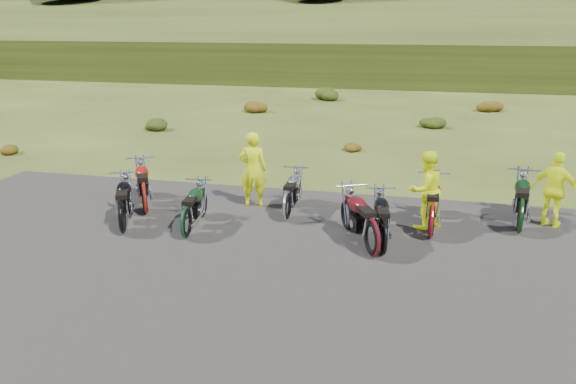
% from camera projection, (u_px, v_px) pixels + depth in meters
% --- Properties ---
extents(ground, '(300.00, 300.00, 0.00)m').
position_uv_depth(ground, '(314.00, 250.00, 11.69)').
color(ground, '#394216').
rests_on(ground, ground).
extents(gravel_pad, '(20.00, 12.00, 0.04)m').
position_uv_depth(gravel_pad, '(293.00, 294.00, 9.83)').
color(gravel_pad, black).
rests_on(gravel_pad, ground).
extents(hill_slope, '(300.00, 45.97, 9.37)m').
position_uv_depth(hill_slope, '(403.00, 64.00, 58.16)').
color(hill_slope, '#303C14').
rests_on(hill_slope, ground).
extents(hill_plateau, '(300.00, 90.00, 9.17)m').
position_uv_depth(hill_plateau, '(414.00, 41.00, 113.92)').
color(hill_plateau, '#303C14').
rests_on(hill_plateau, ground).
extents(shrub_0, '(0.77, 0.77, 0.45)m').
position_uv_depth(shrub_0, '(12.00, 148.00, 19.81)').
color(shrub_0, '#5E320B').
rests_on(shrub_0, ground).
extents(shrub_1, '(1.03, 1.03, 0.61)m').
position_uv_depth(shrub_1, '(155.00, 123.00, 24.08)').
color(shrub_1, '#1F2F0B').
rests_on(shrub_1, ground).
extents(shrub_2, '(1.30, 1.30, 0.77)m').
position_uv_depth(shrub_2, '(255.00, 105.00, 28.35)').
color(shrub_2, '#5E320B').
rests_on(shrub_2, ground).
extents(shrub_3, '(1.56, 1.56, 0.92)m').
position_uv_depth(shrub_3, '(328.00, 92.00, 32.63)').
color(shrub_3, '#1F2F0B').
rests_on(shrub_3, ground).
extents(shrub_4, '(0.77, 0.77, 0.45)m').
position_uv_depth(shrub_4, '(350.00, 145.00, 20.26)').
color(shrub_4, '#5E320B').
rests_on(shrub_4, ground).
extents(shrub_5, '(1.03, 1.03, 0.61)m').
position_uv_depth(shrub_5, '(432.00, 121.00, 24.53)').
color(shrub_5, '#1F2F0B').
rests_on(shrub_5, ground).
extents(shrub_6, '(1.30, 1.30, 0.77)m').
position_uv_depth(shrub_6, '(489.00, 104.00, 28.80)').
color(shrub_6, '#5E320B').
rests_on(shrub_6, ground).
extents(motorcycle_0, '(1.53, 2.24, 1.12)m').
position_uv_depth(motorcycle_0, '(124.00, 234.00, 12.54)').
color(motorcycle_0, black).
rests_on(motorcycle_0, ground).
extents(motorcycle_1, '(1.73, 2.28, 1.15)m').
position_uv_depth(motorcycle_1, '(146.00, 214.00, 13.80)').
color(motorcycle_1, '#9F160B').
rests_on(motorcycle_1, ground).
extents(motorcycle_2, '(0.88, 2.04, 1.04)m').
position_uv_depth(motorcycle_2, '(187.00, 238.00, 12.28)').
color(motorcycle_2, '#0E3416').
rests_on(motorcycle_2, ground).
extents(motorcycle_3, '(0.70, 2.00, 1.04)m').
position_uv_depth(motorcycle_3, '(287.00, 221.00, 13.34)').
color(motorcycle_3, '#AFAEB3').
rests_on(motorcycle_3, ground).
extents(motorcycle_4, '(1.66, 2.32, 1.16)m').
position_uv_depth(motorcycle_4, '(371.00, 257.00, 11.33)').
color(motorcycle_4, '#570E14').
rests_on(motorcycle_4, ground).
extents(motorcycle_5, '(1.00, 2.15, 1.08)m').
position_uv_depth(motorcycle_5, '(383.00, 255.00, 11.45)').
color(motorcycle_5, black).
rests_on(motorcycle_5, ground).
extents(motorcycle_6, '(0.77, 2.23, 1.17)m').
position_uv_depth(motorcycle_6, '(430.00, 238.00, 12.31)').
color(motorcycle_6, maroon).
rests_on(motorcycle_6, ground).
extents(motorcycle_7, '(1.06, 2.34, 1.18)m').
position_uv_depth(motorcycle_7, '(518.00, 234.00, 12.54)').
color(motorcycle_7, black).
rests_on(motorcycle_7, ground).
extents(person_middle, '(0.76, 0.57, 1.91)m').
position_uv_depth(person_middle, '(253.00, 170.00, 14.09)').
color(person_middle, '#CFDF0B').
rests_on(person_middle, ground).
extents(person_right_a, '(1.10, 1.07, 1.79)m').
position_uv_depth(person_right_a, '(425.00, 191.00, 12.62)').
color(person_right_a, '#CFDF0B').
rests_on(person_right_a, ground).
extents(person_right_b, '(1.10, 0.89, 1.75)m').
position_uv_depth(person_right_b, '(555.00, 191.00, 12.69)').
color(person_right_b, '#CFDF0B').
rests_on(person_right_b, ground).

